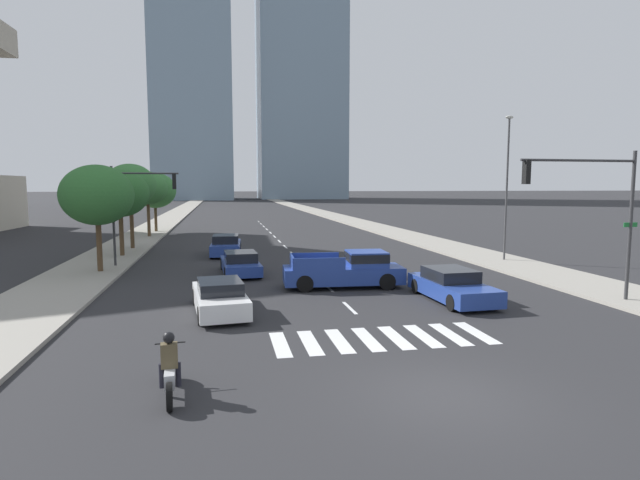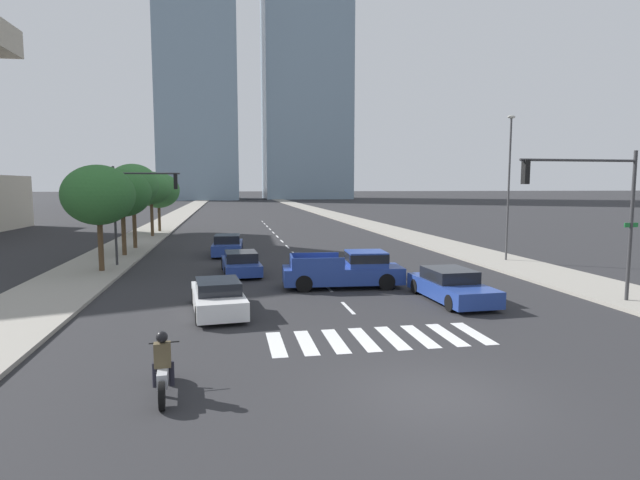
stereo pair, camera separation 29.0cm
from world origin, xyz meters
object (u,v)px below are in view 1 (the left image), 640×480
traffic_signal_far (138,198)px  street_tree_fifth (155,190)px  pickup_truck (349,270)px  sedan_blue_1 (452,286)px  sedan_blue_2 (240,264)px  sedan_white_0 (220,297)px  street_tree_nearest (97,195)px  street_tree_second (120,193)px  street_lamp_east (507,178)px  street_tree_fourth (148,188)px  motorcycle_lead (170,370)px  sedan_blue_3 (226,246)px  street_tree_third (130,185)px  traffic_signal_near (591,198)px

traffic_signal_far → street_tree_fifth: size_ratio=0.97×
pickup_truck → street_tree_fifth: bearing=115.6°
sedan_blue_1 → sedan_blue_2: sedan_blue_1 is taller
sedan_white_0 → street_tree_nearest: size_ratio=0.82×
traffic_signal_far → street_tree_second: size_ratio=1.00×
street_tree_nearest → sedan_blue_2: bearing=-11.6°
street_lamp_east → street_tree_fourth: (-23.48, 19.37, -0.68)m
motorcycle_lead → sedan_blue_3: bearing=-7.7°
sedan_white_0 → sedan_blue_3: (0.40, 15.97, 0.05)m
street_lamp_east → street_tree_fifth: street_lamp_east is taller
street_tree_fourth → sedan_blue_3: bearing=-62.7°
motorcycle_lead → street_tree_fourth: 36.84m
street_tree_second → sedan_white_0: bearing=-68.6°
pickup_truck → street_tree_second: (-12.14, 12.25, 3.39)m
sedan_blue_3 → street_tree_fifth: size_ratio=0.84×
motorcycle_lead → traffic_signal_far: (-3.44, 19.03, 3.40)m
sedan_blue_2 → street_tree_second: 11.27m
street_lamp_east → street_tree_third: 25.72m
sedan_white_0 → street_tree_second: (-6.28, 16.03, 3.61)m
street_tree_fifth → street_tree_fourth: bearing=-90.0°
sedan_white_0 → street_tree_second: bearing=15.5°
traffic_signal_far → street_tree_fifth: bearing=94.5°
street_tree_fifth → motorcycle_lead: bearing=-82.8°
sedan_blue_1 → traffic_signal_near: bearing=67.4°
pickup_truck → sedan_blue_2: size_ratio=1.17×
sedan_blue_3 → street_tree_second: bearing=92.6°
street_tree_third → street_tree_fourth: street_tree_third is taller
motorcycle_lead → sedan_white_0: motorcycle_lead is taller
traffic_signal_near → street_tree_third: 29.67m
motorcycle_lead → street_lamp_east: size_ratio=0.26×
street_tree_second → street_tree_fifth: (0.00, 17.92, 0.01)m
motorcycle_lead → street_tree_third: (-5.20, 27.40, 4.12)m
street_tree_nearest → street_tree_second: bearing=90.0°
street_tree_nearest → street_tree_fourth: 19.11m
traffic_signal_far → street_tree_nearest: bearing=-133.0°
traffic_signal_far → street_tree_fourth: size_ratio=0.97×
sedan_white_0 → street_lamp_east: (17.20, 9.55, 4.53)m
traffic_signal_far → street_tree_third: 8.58m
sedan_blue_3 → traffic_signal_near: 22.49m
sedan_blue_2 → sedan_blue_3: size_ratio=0.98×
motorcycle_lead → street_lamp_east: (18.28, 16.90, 4.54)m
motorcycle_lead → street_lamp_east: 25.30m
street_tree_fourth → street_tree_third: bearing=-90.0°
sedan_blue_1 → street_tree_third: bearing=-143.8°
sedan_blue_1 → street_tree_fourth: 32.80m
traffic_signal_near → street_tree_fifth: bearing=-60.0°
motorcycle_lead → traffic_signal_near: traffic_signal_near is taller
street_tree_nearest → traffic_signal_near: bearing=-28.8°
sedan_blue_1 → sedan_blue_2: 11.49m
street_lamp_east → street_tree_second: street_lamp_east is taller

